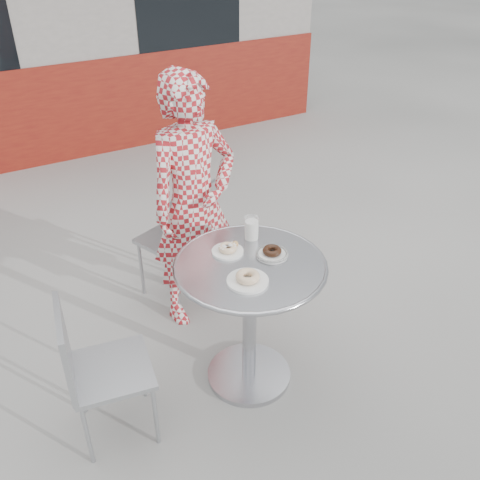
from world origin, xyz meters
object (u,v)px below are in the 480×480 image
chair_far (178,261)px  chair_left (113,394)px  plate_near (248,279)px  milk_cup (252,229)px  plate_far (228,249)px  bistro_table (250,294)px  plate_checker (272,253)px  seated_person (194,204)px

chair_far → chair_left: size_ratio=1.06×
plate_near → milk_cup: bearing=56.5°
plate_far → plate_near: plate_near is taller
bistro_table → plate_checker: plate_checker is taller
bistro_table → plate_near: plate_near is taller
bistro_table → seated_person: 0.73m
milk_cup → plate_far: bearing=-162.4°
chair_left → plate_checker: plate_checker is taller
plate_checker → seated_person: bearing=99.6°
chair_left → plate_far: (0.73, 0.12, 0.56)m
chair_far → plate_near: chair_far is taller
seated_person → milk_cup: 0.51m
bistro_table → milk_cup: milk_cup is taller
chair_far → bistro_table: bearing=69.4°
chair_left → plate_near: (0.69, -0.16, 0.57)m
chair_left → chair_far: bearing=-30.7°
milk_cup → plate_checker: bearing=-88.0°
chair_far → plate_far: 0.95m
seated_person → milk_cup: bearing=-85.0°
chair_far → seated_person: 0.59m
bistro_table → plate_checker: size_ratio=4.66×
chair_far → plate_checker: bearing=77.8°
plate_near → plate_far: bearing=80.9°
chair_far → plate_far: chair_far is taller
bistro_table → chair_left: (-0.78, 0.03, -0.35)m
bistro_table → chair_left: size_ratio=0.99×
plate_far → plate_checker: size_ratio=0.97×
plate_far → plate_near: 0.28m
plate_far → plate_checker: (0.18, -0.14, -0.00)m
chair_far → chair_left: 1.18m
milk_cup → seated_person: bearing=102.5°
bistro_table → plate_near: 0.26m
chair_left → plate_far: plate_far is taller
chair_left → plate_far: 0.93m
seated_person → plate_checker: 0.70m
chair_left → plate_far: size_ratio=4.85×
chair_far → plate_checker: (0.15, -0.92, 0.55)m
chair_left → plate_near: bearing=-93.3°
seated_person → chair_left: bearing=-147.5°
seated_person → plate_checker: seated_person is taller
seated_person → plate_near: bearing=-105.1°
seated_person → plate_far: 0.55m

